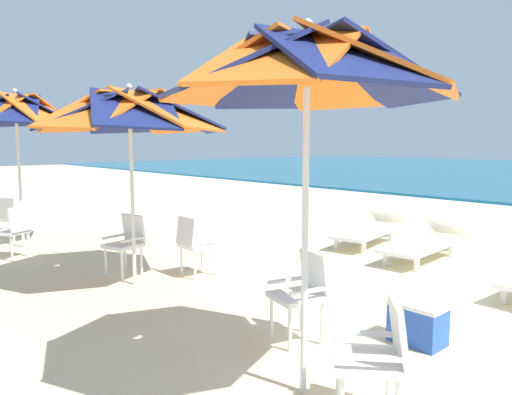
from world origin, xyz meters
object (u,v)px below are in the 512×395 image
Objects in this scene: plastic_chair_1 at (377,353)px; sun_lounger_3 at (370,229)px; beach_umbrella_0 at (307,71)px; plastic_chair_2 at (194,242)px; beach_umbrella_2 at (16,112)px; beach_umbrella_1 at (130,113)px; cooler_box at (418,323)px; plastic_chair_0 at (303,290)px; plastic_chair_4 at (10,216)px; plastic_chair_5 at (14,229)px; sun_lounger_2 at (426,242)px; plastic_chair_3 at (127,241)px.

plastic_chair_1 is 5.98m from sun_lounger_3.
plastic_chair_2 is at bearing 159.24° from beach_umbrella_0.
beach_umbrella_1 is at bearing 6.67° from beach_umbrella_2.
plastic_chair_2 is at bearing -175.65° from cooler_box.
plastic_chair_0 is 1.00× the size of plastic_chair_4.
beach_umbrella_1 is at bearing -173.19° from plastic_chair_0.
plastic_chair_2 is 1.00× the size of plastic_chair_5.
beach_umbrella_2 reaches higher than beach_umbrella_1.
beach_umbrella_0 is at bearing -20.76° from plastic_chair_2.
sun_lounger_3 is at bearing 166.54° from sun_lounger_2.
plastic_chair_0 and plastic_chair_3 have the same top height.
plastic_chair_4 is 1.00× the size of plastic_chair_5.
plastic_chair_1 is 7.76m from beach_umbrella_2.
sun_lounger_2 is (1.89, 4.23, -2.00)m from beach_umbrella_1.
beach_umbrella_1 reaches higher than plastic_chair_0.
plastic_chair_0 is at bearing -136.22° from cooler_box.
plastic_chair_4 reaches higher than sun_lounger_3.
plastic_chair_1 is 0.33× the size of beach_umbrella_1.
plastic_chair_1 is 1.00× the size of plastic_chair_4.
plastic_chair_5 is at bearing -176.41° from beach_umbrella_0.
plastic_chair_1 is 6.69m from plastic_chair_5.
sun_lounger_3 is (3.21, 5.32, -0.22)m from plastic_chair_5.
plastic_chair_3 is (-3.26, -0.18, 0.00)m from plastic_chair_0.
beach_umbrella_2 reaches higher than plastic_chair_4.
plastic_chair_1 is at bearing -16.79° from plastic_chair_2.
plastic_chair_4 is 0.39× the size of sun_lounger_3.
beach_umbrella_2 reaches higher than plastic_chair_2.
plastic_chair_5 is at bearing -176.16° from plastic_chair_1.
plastic_chair_0 is 4.00m from sun_lounger_2.
plastic_chair_3 is 1.73× the size of cooler_box.
plastic_chair_0 is 4.75m from sun_lounger_3.
plastic_chair_4 is at bearing -142.02° from sun_lounger_2.
plastic_chair_4 is at bearing -177.11° from beach_umbrella_2.
beach_umbrella_0 is 0.97× the size of beach_umbrella_2.
beach_umbrella_2 is at bearing 2.89° from plastic_chair_4.
beach_umbrella_2 reaches higher than plastic_chair_0.
sun_lounger_3 is at bearing 50.75° from beach_umbrella_2.
beach_umbrella_1 is 3.07× the size of plastic_chair_5.
plastic_chair_2 is 0.30× the size of beach_umbrella_2.
plastic_chair_2 is 0.40× the size of sun_lounger_2.
plastic_chair_5 is 6.74m from sun_lounger_2.
plastic_chair_1 and plastic_chair_2 have the same top height.
beach_umbrella_2 is at bearing -129.25° from sun_lounger_3.
beach_umbrella_1 is at bearing -163.00° from cooler_box.
plastic_chair_0 is at bearing 152.98° from plastic_chair_1.
sun_lounger_3 is (0.37, 3.71, -0.22)m from plastic_chair_2.
beach_umbrella_0 is 3.20× the size of plastic_chair_0.
beach_umbrella_1 reaches higher than plastic_chair_2.
cooler_box is (6.17, 1.86, -0.30)m from plastic_chair_5.
plastic_chair_3 is (-3.94, 0.55, -1.91)m from beach_umbrella_0.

